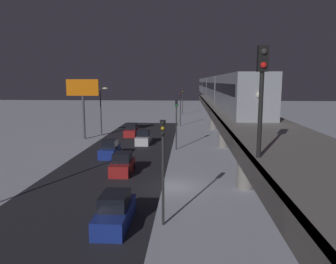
% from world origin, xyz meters
% --- Properties ---
extents(ground_plane, '(240.00, 240.00, 0.00)m').
position_xyz_m(ground_plane, '(0.00, 0.00, 0.00)').
color(ground_plane, silver).
extents(avenue_asphalt, '(11.00, 82.42, 0.01)m').
position_xyz_m(avenue_asphalt, '(6.35, 0.00, 0.00)').
color(avenue_asphalt, '#28282D').
rests_on(avenue_asphalt, ground_plane).
extents(elevated_railway, '(5.00, 82.42, 5.86)m').
position_xyz_m(elevated_railway, '(-5.81, -0.00, 5.09)').
color(elevated_railway, gray).
rests_on(elevated_railway, ground_plane).
extents(subway_train, '(2.94, 74.07, 3.40)m').
position_xyz_m(subway_train, '(-5.91, -33.12, 7.64)').
color(subway_train, '#999EA8').
rests_on(subway_train, elevated_railway).
extents(rail_signal, '(0.36, 0.41, 4.00)m').
position_xyz_m(rail_signal, '(-3.79, 14.00, 8.58)').
color(rail_signal, black).
rests_on(rail_signal, elevated_railway).
extents(sedan_red, '(1.91, 4.04, 1.97)m').
position_xyz_m(sedan_red, '(4.95, -3.77, 0.78)').
color(sedan_red, '#A51E1E').
rests_on(sedan_red, ground_plane).
extents(sedan_white, '(1.80, 4.15, 1.97)m').
position_xyz_m(sedan_white, '(4.95, -18.37, 0.80)').
color(sedan_white, silver).
rests_on(sedan_white, ground_plane).
extents(sedan_red_2, '(1.80, 4.64, 1.97)m').
position_xyz_m(sedan_red_2, '(7.75, -25.00, 0.80)').
color(sedan_red_2, '#A51E1E').
rests_on(sedan_red_2, ground_plane).
extents(sedan_blue, '(1.80, 4.75, 1.97)m').
position_xyz_m(sedan_blue, '(3.15, 7.38, 0.80)').
color(sedan_blue, navy).
rests_on(sedan_blue, ground_plane).
extents(sedan_blue_2, '(1.80, 4.16, 1.97)m').
position_xyz_m(sedan_blue_2, '(7.75, -10.42, 0.80)').
color(sedan_blue_2, navy).
rests_on(sedan_blue_2, ground_plane).
extents(traffic_light_near, '(0.32, 0.44, 6.40)m').
position_xyz_m(traffic_light_near, '(0.25, 7.25, 4.20)').
color(traffic_light_near, '#2D2D2D').
rests_on(traffic_light_near, ground_plane).
extents(traffic_light_mid, '(0.32, 0.44, 6.40)m').
position_xyz_m(traffic_light_mid, '(0.25, -14.71, 4.20)').
color(traffic_light_mid, '#2D2D2D').
rests_on(traffic_light_mid, ground_plane).
extents(traffic_light_far, '(0.32, 0.44, 6.40)m').
position_xyz_m(traffic_light_far, '(0.25, -36.67, 4.20)').
color(traffic_light_far, '#2D2D2D').
rests_on(traffic_light_far, ground_plane).
extents(traffic_light_distant, '(0.32, 0.44, 6.40)m').
position_xyz_m(traffic_light_distant, '(0.25, -58.63, 4.20)').
color(traffic_light_distant, '#2D2D2D').
rests_on(traffic_light_distant, ground_plane).
extents(commercial_billboard, '(4.80, 0.36, 8.90)m').
position_xyz_m(commercial_billboard, '(14.34, -21.60, 6.83)').
color(commercial_billboard, '#4C4C51').
rests_on(commercial_billboard, ground_plane).
extents(street_lamp_far, '(1.35, 0.44, 7.65)m').
position_xyz_m(street_lamp_far, '(12.42, -25.00, 4.81)').
color(street_lamp_far, '#38383D').
rests_on(street_lamp_far, ground_plane).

